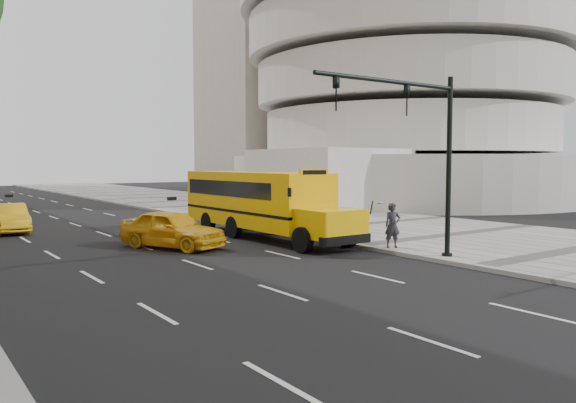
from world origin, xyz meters
TOP-DOWN VIEW (x-y plane):
  - ground at (0.00, 0.00)m, footprint 140.00×140.00m
  - sidewalk_museum at (12.00, 0.00)m, footprint 12.00×140.00m
  - curb_museum at (6.00, 0.00)m, footprint 0.30×140.00m
  - guggenheim at (29.37, 18.51)m, footprint 33.20×42.20m
  - school_bus at (4.50, -0.23)m, footprint 2.96×11.56m
  - taxi_near at (-0.14, -1.09)m, footprint 3.55×4.89m
  - taxi_far at (-4.55, 8.36)m, footprint 1.71×4.32m
  - pedestrian at (6.43, -6.85)m, footprint 0.75×0.63m
  - traffic_signal at (5.19, -9.33)m, footprint 6.18×0.36m

SIDE VIEW (x-z plane):
  - ground at x=0.00m, z-range 0.00..0.00m
  - sidewalk_museum at x=12.00m, z-range 0.00..0.15m
  - curb_museum at x=6.00m, z-range 0.00..0.15m
  - taxi_far at x=-4.55m, z-range 0.00..1.40m
  - taxi_near at x=-0.14m, z-range 0.00..1.55m
  - pedestrian at x=6.43m, z-range 0.15..1.89m
  - school_bus at x=4.50m, z-range 0.17..3.36m
  - traffic_signal at x=5.19m, z-range 0.89..7.29m
  - guggenheim at x=29.37m, z-range -3.92..31.08m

